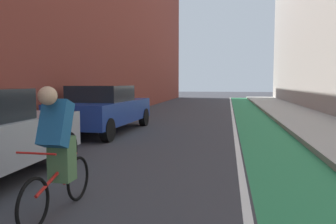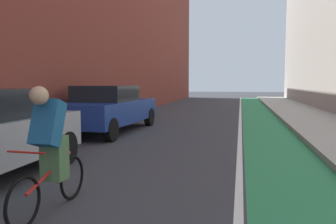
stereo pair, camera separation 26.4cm
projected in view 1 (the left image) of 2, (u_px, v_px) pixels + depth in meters
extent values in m
plane|color=#38383D|center=(188.00, 124.00, 13.51)|extent=(96.63, 96.63, 0.00)
cube|color=#2D8451|center=(254.00, 120.00, 15.01)|extent=(1.60, 43.92, 0.00)
cube|color=white|center=(233.00, 119.00, 15.16)|extent=(0.12, 43.92, 0.00)
cube|color=#A8A59E|center=(306.00, 119.00, 14.63)|extent=(2.72, 43.92, 0.14)
cylinder|color=black|center=(65.00, 149.00, 6.71)|extent=(0.23, 0.66, 0.66)
cube|color=navy|center=(105.00, 111.00, 11.25)|extent=(1.97, 4.76, 0.70)
cube|color=black|center=(102.00, 94.00, 10.97)|extent=(1.66, 2.03, 0.55)
cylinder|color=black|center=(103.00, 116.00, 13.20)|extent=(0.24, 0.67, 0.66)
cylinder|color=black|center=(144.00, 117.00, 12.86)|extent=(0.24, 0.67, 0.66)
cylinder|color=black|center=(53.00, 128.00, 9.69)|extent=(0.24, 0.67, 0.66)
cylinder|color=black|center=(108.00, 130.00, 9.35)|extent=(0.24, 0.67, 0.66)
torus|color=black|center=(33.00, 205.00, 3.69)|extent=(0.06, 0.61, 0.61)
torus|color=black|center=(78.00, 178.00, 4.72)|extent=(0.06, 0.61, 0.61)
cylinder|color=red|center=(58.00, 173.00, 4.19)|extent=(0.07, 0.96, 0.33)
cylinder|color=red|center=(65.00, 163.00, 4.36)|extent=(0.04, 0.12, 0.55)
cylinder|color=red|center=(36.00, 153.00, 3.72)|extent=(0.48, 0.04, 0.02)
cube|color=#4C7247|center=(62.00, 159.00, 4.28)|extent=(0.29, 0.25, 0.56)
cube|color=#1E598C|center=(56.00, 123.00, 4.11)|extent=(0.33, 0.41, 0.60)
sphere|color=tan|center=(48.00, 96.00, 3.93)|extent=(0.22, 0.22, 0.22)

